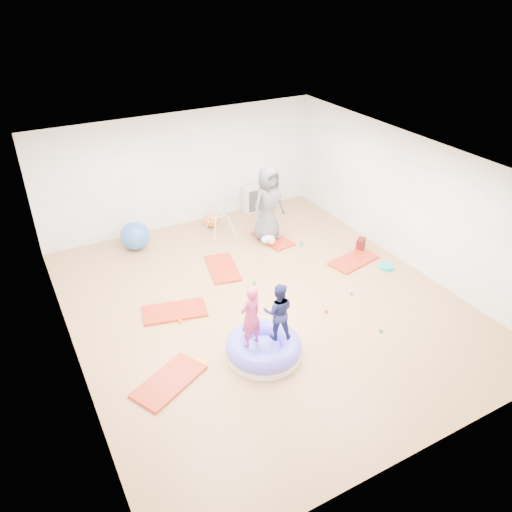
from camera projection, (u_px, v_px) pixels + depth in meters
room at (264, 240)px, 9.00m from camera, size 7.01×8.01×2.81m
gym_mat_front_left at (169, 381)px, 7.85m from camera, size 1.33×1.07×0.05m
gym_mat_mid_left at (175, 311)px, 9.43m from camera, size 1.29×0.85×0.05m
gym_mat_center_back at (223, 268)px, 10.76m from camera, size 0.81×1.25×0.05m
gym_mat_right at (353, 260)px, 11.04m from camera, size 1.21×0.77×0.05m
gym_mat_rear_right at (273, 239)px, 11.91m from camera, size 0.68×1.13×0.04m
inflatable_cushion at (264, 348)px, 8.33m from camera, size 1.28×1.28×0.40m
child_pink at (251, 314)px, 7.87m from camera, size 0.46×0.37×1.12m
child_navy at (278, 309)px, 8.05m from camera, size 0.63×0.58×1.03m
adult_caregiver at (268, 204)px, 11.45m from camera, size 0.97×0.74×1.78m
infant at (269, 239)px, 11.62m from camera, size 0.37×0.37×0.22m
ball_pit_balls at (286, 288)px, 10.10m from camera, size 3.66×3.47×0.06m
exercise_ball_blue at (135, 236)px, 11.39m from camera, size 0.66×0.66×0.66m
exercise_ball_orange at (211, 220)px, 12.43m from camera, size 0.36×0.36×0.36m
infant_play_gym at (220, 222)px, 12.02m from camera, size 0.62×0.59×0.48m
cube_shelf at (256, 198)px, 13.19m from camera, size 0.68×0.34×0.68m
balance_disc at (387, 267)px, 10.79m from camera, size 0.32×0.32×0.07m
backpack at (361, 244)px, 11.44m from camera, size 0.29×0.26×0.28m
yellow_toy at (200, 362)px, 8.24m from camera, size 0.20×0.20×0.03m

